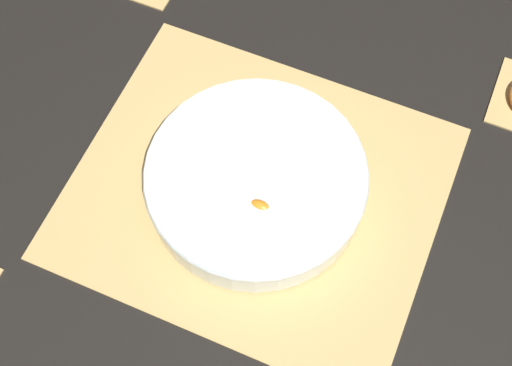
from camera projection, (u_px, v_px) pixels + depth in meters
The scene contains 3 objects.
ground_plane at pixel (256, 192), 0.97m from camera, with size 6.00×6.00×0.00m, color black.
bamboo_mat_center at pixel (256, 191), 0.96m from camera, with size 0.48×0.42×0.01m.
fruit_salad_bowl at pixel (257, 180), 0.93m from camera, with size 0.29×0.29×0.06m.
Camera 1 is at (0.16, -0.39, 0.87)m, focal length 50.00 mm.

